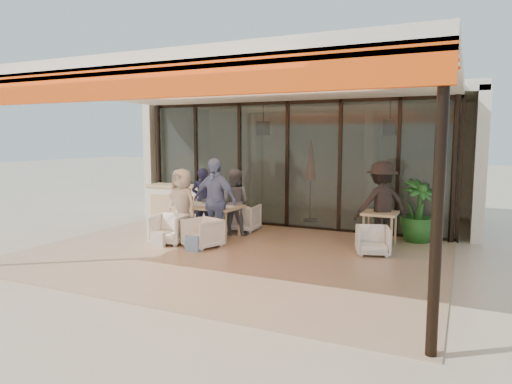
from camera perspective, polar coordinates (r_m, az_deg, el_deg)
ground at (r=9.10m, az=-2.98°, el=-7.79°), size 70.00×70.00×0.00m
terrace_floor at (r=9.10m, az=-2.98°, el=-7.76°), size 8.00×6.00×0.01m
terrace_structure at (r=8.63m, az=-3.96°, el=13.16°), size 8.00×6.00×3.40m
glass_storefront at (r=11.57m, az=3.94°, el=3.36°), size 8.08×0.10×3.20m
interior_block at (r=13.73m, az=7.48°, el=6.50°), size 9.05×3.62×3.52m
host_counter at (r=12.34m, az=-9.39°, el=-1.49°), size 1.85×0.65×1.04m
dining_table at (r=10.55m, az=-5.96°, el=-1.98°), size 1.50×0.90×0.93m
chair_far_left at (r=11.62m, az=-5.31°, el=-3.09°), size 0.62×0.59×0.60m
chair_far_right at (r=11.22m, az=-1.60°, el=-3.07°), size 0.77×0.73×0.73m
chair_near_left at (r=10.05m, az=-10.78°, el=-4.42°), size 0.78×0.74×0.71m
chair_near_right at (r=9.59m, az=-6.68°, el=-4.98°), size 0.84×0.81×0.68m
diner_navy at (r=11.13m, az=-6.63°, el=-1.01°), size 0.66×0.52×1.57m
diner_grey at (r=10.71m, az=-2.80°, el=-1.28°), size 0.86×0.73×1.57m
diner_cream at (r=10.38m, az=-9.23°, el=-1.53°), size 0.87×0.65×1.61m
diner_periwinkle at (r=9.91m, az=-5.22°, el=-1.13°), size 1.13×0.55×1.86m
tote_bag_cream at (r=9.77m, az=-12.13°, el=-5.89°), size 0.30×0.10×0.34m
tote_bag_blue at (r=9.30m, az=-7.97°, el=-6.45°), size 0.30×0.10×0.34m
side_table at (r=9.91m, az=15.24°, el=-3.05°), size 0.70×0.70×0.74m
side_chair at (r=9.24m, az=14.39°, el=-5.74°), size 0.76×0.74×0.64m
standing_woman at (r=10.01m, az=15.38°, el=-1.44°), size 1.33×1.23×1.80m
potted_palm at (r=10.59m, az=19.59°, el=-2.30°), size 1.09×1.09×1.38m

